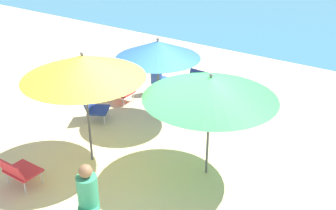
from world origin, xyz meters
TOP-DOWN VIEW (x-y plane):
  - ground_plane at (0.00, 0.00)m, footprint 40.00×40.00m
  - umbrella_green at (0.88, 0.21)m, footprint 2.18×2.18m
  - umbrella_yellow at (-1.06, -0.60)m, footprint 2.07×2.07m
  - umbrella_blue at (-0.95, 1.36)m, footprint 1.75×1.75m
  - beach_chair_a at (-1.48, -1.86)m, footprint 0.56×0.50m
  - beach_chair_b at (-2.26, 1.57)m, footprint 0.55×0.48m
  - beach_chair_c at (-0.11, 2.39)m, footprint 0.67×0.68m
  - beach_chair_d at (-0.86, 2.77)m, footprint 0.55×0.56m
  - beach_chair_e at (-2.07, 0.54)m, footprint 0.67×0.68m
  - person_a at (0.06, -1.82)m, footprint 0.50×0.53m
  - person_b at (-1.79, 2.51)m, footprint 0.29×0.54m

SIDE VIEW (x-z plane):
  - ground_plane at x=0.00m, z-range 0.00..0.00m
  - beach_chair_b at x=-2.26m, z-range 0.02..0.60m
  - beach_chair_e at x=-2.07m, z-range 0.03..0.63m
  - beach_chair_d at x=-0.86m, z-range 0.01..0.66m
  - beach_chair_a at x=-1.48m, z-range 0.03..0.64m
  - beach_chair_c at x=-0.11m, z-range 0.02..0.66m
  - person_a at x=0.06m, z-range 0.00..0.97m
  - person_b at x=-1.79m, z-range 0.01..1.00m
  - umbrella_blue at x=-0.95m, z-range 0.68..2.51m
  - umbrella_green at x=0.88m, z-range 0.69..2.56m
  - umbrella_yellow at x=-1.06m, z-range 0.78..2.86m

